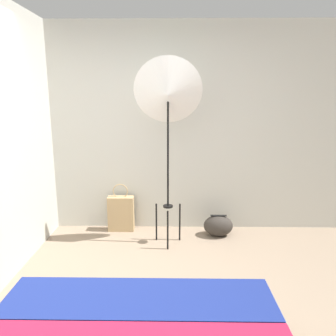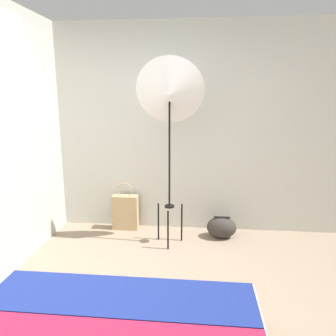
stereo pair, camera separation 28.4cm
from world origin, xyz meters
name	(u,v)px [view 1 (the left image)]	position (x,y,z in m)	size (l,w,h in m)	color
ground_plane	(132,333)	(0.00, 0.00, 0.00)	(14.00, 14.00, 0.00)	gray
wall_back	(150,129)	(0.00, 2.03, 1.30)	(8.00, 0.05, 2.60)	beige
wall_side_left	(10,140)	(-1.27, 1.00, 1.30)	(0.05, 8.00, 2.60)	beige
photo_umbrella	(168,94)	(0.24, 1.51, 1.73)	(0.76, 0.40, 2.13)	black
tote_bag	(121,213)	(-0.37, 1.88, 0.23)	(0.33, 0.13, 0.62)	tan
duffel_bag	(218,226)	(0.86, 1.73, 0.13)	(0.36, 0.26, 0.27)	#332D28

